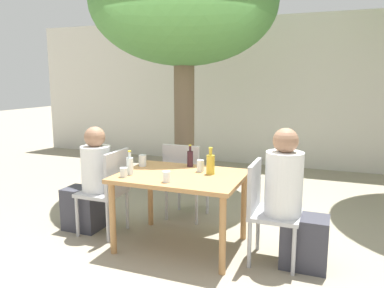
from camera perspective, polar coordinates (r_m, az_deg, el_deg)
The scene contains 16 objects.
ground_plane at distance 3.90m, azimuth -1.65°, elevation -15.18°, with size 30.00×30.00×0.00m, color gray.
cafe_building_wall at distance 7.31m, azimuth 10.39°, elevation 7.76°, with size 10.00×0.08×2.80m.
tree_near at distance 5.58m, azimuth -1.25°, elevation 20.30°, with size 2.62×2.62×3.54m.
dining_table_front at distance 3.68m, azimuth -1.70°, elevation -5.98°, with size 1.21×0.89×0.74m.
patio_chair_0 at distance 4.10m, azimuth -12.59°, elevation -6.37°, with size 0.44×0.44×0.92m.
patio_chair_1 at distance 3.49m, azimuth 11.23°, elevation -9.21°, with size 0.44×0.44×0.92m.
patio_chair_2 at distance 4.40m, azimuth -1.15°, elevation -4.98°, with size 0.44×0.44×0.92m.
person_seated_0 at distance 4.23m, azimuth -15.33°, elevation -6.05°, with size 0.56×0.31×1.16m.
person_seated_1 at distance 3.45m, azimuth 15.13°, elevation -9.01°, with size 0.56×0.33×1.24m.
wine_bottle_0 at distance 3.94m, azimuth -0.29°, elevation -2.17°, with size 0.06×0.06×0.23m.
water_bottle_1 at distance 3.67m, azimuth -9.45°, elevation -3.23°, with size 0.07×0.07×0.24m.
oil_cruet_2 at distance 3.64m, azimuth 2.84°, elevation -3.03°, with size 0.08×0.08×0.26m.
drinking_glass_0 at distance 3.38m, azimuth -3.92°, elevation -5.00°, with size 0.07×0.07×0.10m.
drinking_glass_1 at distance 4.01m, azimuth -7.56°, elevation -2.51°, with size 0.08×0.08×0.12m.
drinking_glass_2 at distance 3.60m, azimuth -10.38°, elevation -4.26°, with size 0.07×0.07×0.09m.
drinking_glass_3 at distance 3.74m, azimuth 1.30°, elevation -3.34°, with size 0.07×0.07×0.12m.
Camera 1 is at (1.38, -3.26, 1.66)m, focal length 35.00 mm.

